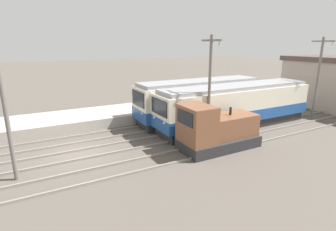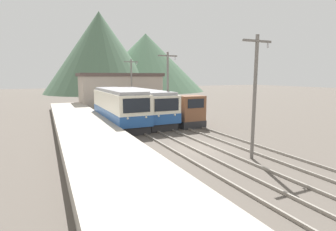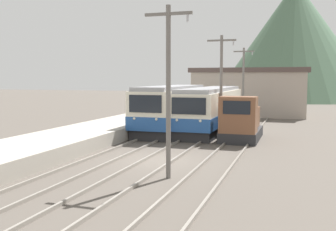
# 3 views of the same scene
# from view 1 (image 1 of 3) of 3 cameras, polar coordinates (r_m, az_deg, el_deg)

# --- Properties ---
(ground_plane) EXTENTS (200.00, 200.00, 0.00)m
(ground_plane) POSITION_cam_1_polar(r_m,az_deg,el_deg) (17.04, -18.92, -8.02)
(ground_plane) COLOR #564F47
(platform_left) EXTENTS (4.50, 54.00, 0.86)m
(platform_left) POSITION_cam_1_polar(r_m,az_deg,el_deg) (22.78, -21.77, -1.28)
(platform_left) COLOR #ADA599
(platform_left) RESTS_ON ground
(track_left) EXTENTS (1.54, 60.00, 0.14)m
(track_left) POSITION_cam_1_polar(r_m,az_deg,el_deg) (19.43, -20.28, -5.04)
(track_left) COLOR gray
(track_left) RESTS_ON ground
(track_center) EXTENTS (1.54, 60.00, 0.14)m
(track_center) POSITION_cam_1_polar(r_m,az_deg,el_deg) (16.83, -18.82, -8.05)
(track_center) COLOR gray
(track_center) RESTS_ON ground
(track_right) EXTENTS (1.54, 60.00, 0.14)m
(track_right) POSITION_cam_1_polar(r_m,az_deg,el_deg) (14.14, -16.62, -12.47)
(track_right) COLOR gray
(track_right) RESTS_ON ground
(commuter_train_left) EXTENTS (2.84, 11.56, 3.56)m
(commuter_train_left) POSITION_cam_1_polar(r_m,az_deg,el_deg) (22.87, 6.95, 2.96)
(commuter_train_left) COLOR #28282B
(commuter_train_left) RESTS_ON ground
(commuter_train_center) EXTENTS (2.84, 13.89, 3.41)m
(commuter_train_center) POSITION_cam_1_polar(r_m,az_deg,el_deg) (21.73, 14.54, 1.75)
(commuter_train_center) COLOR #28282B
(commuter_train_center) RESTS_ON ground
(shunting_locomotive) EXTENTS (2.40, 5.24, 3.00)m
(shunting_locomotive) POSITION_cam_1_polar(r_m,az_deg,el_deg) (16.87, 10.34, -3.26)
(shunting_locomotive) COLOR #28282B
(shunting_locomotive) RESTS_ON ground
(catenary_mast_near) EXTENTS (2.00, 0.20, 7.08)m
(catenary_mast_near) POSITION_cam_1_polar(r_m,az_deg,el_deg) (14.17, -32.09, 2.18)
(catenary_mast_near) COLOR slate
(catenary_mast_near) RESTS_ON ground
(catenary_mast_mid) EXTENTS (2.00, 0.20, 7.08)m
(catenary_mast_mid) POSITION_cam_1_polar(r_m,az_deg,el_deg) (17.70, 9.05, 6.53)
(catenary_mast_mid) COLOR slate
(catenary_mast_mid) RESTS_ON ground
(catenary_mast_far) EXTENTS (2.00, 0.20, 7.08)m
(catenary_mast_far) POSITION_cam_1_polar(r_m,az_deg,el_deg) (26.46, 29.87, 7.57)
(catenary_mast_far) COLOR slate
(catenary_mast_far) RESTS_ON ground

